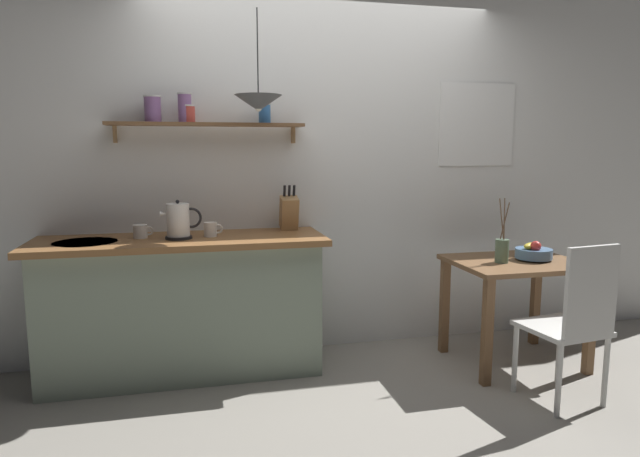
# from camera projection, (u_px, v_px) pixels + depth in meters

# --- Properties ---
(ground_plane) EXTENTS (14.00, 14.00, 0.00)m
(ground_plane) POSITION_uv_depth(u_px,v_px,m) (344.00, 378.00, 3.58)
(ground_plane) COLOR gray
(back_wall) EXTENTS (6.80, 0.11, 2.70)m
(back_wall) POSITION_uv_depth(u_px,v_px,m) (347.00, 166.00, 4.06)
(back_wall) COLOR white
(back_wall) RESTS_ON ground_plane
(kitchen_counter) EXTENTS (1.83, 0.63, 0.91)m
(kitchen_counter) POSITION_uv_depth(u_px,v_px,m) (183.00, 305.00, 3.59)
(kitchen_counter) COLOR gray
(kitchen_counter) RESTS_ON ground_plane
(wall_shelf) EXTENTS (1.28, 0.20, 0.32)m
(wall_shelf) POSITION_uv_depth(u_px,v_px,m) (198.00, 118.00, 3.61)
(wall_shelf) COLOR brown
(dining_table) EXTENTS (0.85, 0.69, 0.72)m
(dining_table) POSITION_uv_depth(u_px,v_px,m) (516.00, 279.00, 3.76)
(dining_table) COLOR brown
(dining_table) RESTS_ON ground_plane
(dining_chair_near) EXTENTS (0.46, 0.46, 0.96)m
(dining_chair_near) POSITION_uv_depth(u_px,v_px,m) (574.00, 318.00, 3.13)
(dining_chair_near) COLOR silver
(dining_chair_near) RESTS_ON ground_plane
(fruit_bowl) EXTENTS (0.24, 0.24, 0.14)m
(fruit_bowl) POSITION_uv_depth(u_px,v_px,m) (534.00, 253.00, 3.75)
(fruit_bowl) COLOR #51759E
(fruit_bowl) RESTS_ON dining_table
(twig_vase) EXTENTS (0.09, 0.09, 0.43)m
(twig_vase) POSITION_uv_depth(u_px,v_px,m) (502.00, 250.00, 3.66)
(twig_vase) COLOR #567056
(twig_vase) RESTS_ON dining_table
(electric_kettle) EXTENTS (0.26, 0.17, 0.25)m
(electric_kettle) POSITION_uv_depth(u_px,v_px,m) (179.00, 221.00, 3.46)
(electric_kettle) COLOR black
(electric_kettle) RESTS_ON kitchen_counter
(knife_block) EXTENTS (0.12, 0.16, 0.32)m
(knife_block) POSITION_uv_depth(u_px,v_px,m) (289.00, 212.00, 3.83)
(knife_block) COLOR tan
(knife_block) RESTS_ON kitchen_counter
(coffee_mug_by_sink) EXTENTS (0.13, 0.09, 0.09)m
(coffee_mug_by_sink) POSITION_uv_depth(u_px,v_px,m) (141.00, 231.00, 3.50)
(coffee_mug_by_sink) COLOR white
(coffee_mug_by_sink) RESTS_ON kitchen_counter
(coffee_mug_spare) EXTENTS (0.12, 0.08, 0.09)m
(coffee_mug_spare) POSITION_uv_depth(u_px,v_px,m) (211.00, 229.00, 3.56)
(coffee_mug_spare) COLOR white
(coffee_mug_spare) RESTS_ON kitchen_counter
(pendant_lamp) EXTENTS (0.30, 0.30, 0.62)m
(pendant_lamp) POSITION_uv_depth(u_px,v_px,m) (258.00, 103.00, 3.43)
(pendant_lamp) COLOR black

